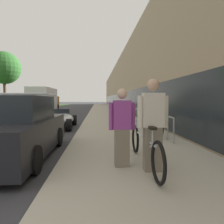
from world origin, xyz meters
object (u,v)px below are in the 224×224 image
at_px(cruiser_bike_farthest, 140,117).
at_px(parked_sedan_curbside, 17,130).
at_px(bike_rack_hoop, 171,126).
at_px(moving_truck, 44,100).
at_px(tandem_bicycle, 144,147).
at_px(street_tree_far, 4,68).
at_px(cruiser_bike_middle, 142,120).
at_px(person_bystander, 122,127).
at_px(cruiser_bike_nearest, 156,125).
at_px(person_rider, 153,125).
at_px(vintage_roadster_curbside, 57,120).

xyz_separation_m(cruiser_bike_farthest, parked_sedan_curbside, (-4.73, -6.75, 0.26)).
xyz_separation_m(bike_rack_hoop, moving_truck, (-8.66, 17.59, 0.80)).
relative_size(tandem_bicycle, street_tree_far, 0.44).
relative_size(cruiser_bike_middle, street_tree_far, 0.27).
bearing_deg(moving_truck, person_bystander, -71.31).
bearing_deg(cruiser_bike_farthest, cruiser_bike_nearest, -94.41).
xyz_separation_m(person_bystander, cruiser_bike_farthest, (2.12, 7.92, -0.47)).
bearing_deg(street_tree_far, bike_rack_hoop, -50.94).
relative_size(tandem_bicycle, cruiser_bike_farthest, 1.53).
bearing_deg(cruiser_bike_nearest, bike_rack_hoop, -83.31).
xyz_separation_m(person_rider, cruiser_bike_farthest, (1.55, 8.23, -0.55)).
distance_m(tandem_bicycle, vintage_roadster_curbside, 7.23).
distance_m(tandem_bicycle, cruiser_bike_farthest, 8.05).
height_order(person_bystander, parked_sedan_curbside, person_bystander).
height_order(person_rider, cruiser_bike_nearest, person_rider).
bearing_deg(street_tree_far, cruiser_bike_middle, -43.51).
bearing_deg(vintage_roadster_curbside, parked_sedan_curbside, -89.73).
distance_m(person_rider, cruiser_bike_nearest, 4.07).
bearing_deg(parked_sedan_curbside, cruiser_bike_middle, 46.70).
height_order(bike_rack_hoop, moving_truck, moving_truck).
xyz_separation_m(vintage_roadster_curbside, street_tree_far, (-7.15, 10.18, 4.21)).
relative_size(person_rider, street_tree_far, 0.29).
distance_m(parked_sedan_curbside, vintage_roadster_curbside, 5.40).
bearing_deg(cruiser_bike_nearest, vintage_roadster_curbside, 145.64).
relative_size(person_bystander, cruiser_bike_farthest, 0.92).
distance_m(person_rider, street_tree_far, 20.28).
height_order(cruiser_bike_middle, cruiser_bike_farthest, cruiser_bike_middle).
xyz_separation_m(parked_sedan_curbside, vintage_roadster_curbside, (-0.03, 5.39, -0.30)).
bearing_deg(bike_rack_hoop, cruiser_bike_middle, 92.95).
bearing_deg(vintage_roadster_curbside, cruiser_bike_nearest, -34.36).
height_order(bike_rack_hoop, cruiser_bike_middle, cruiser_bike_middle).
bearing_deg(bike_rack_hoop, cruiser_bike_nearest, 96.69).
height_order(cruiser_bike_middle, parked_sedan_curbside, parked_sedan_curbside).
distance_m(person_rider, moving_truck, 21.49).
xyz_separation_m(cruiser_bike_farthest, street_tree_far, (-11.91, 8.82, 4.17)).
height_order(tandem_bicycle, street_tree_far, street_tree_far).
xyz_separation_m(bike_rack_hoop, street_tree_far, (-11.71, 14.43, 4.02)).
distance_m(person_rider, bike_rack_hoop, 2.97).
relative_size(parked_sedan_curbside, moving_truck, 0.56).
distance_m(cruiser_bike_farthest, street_tree_far, 15.39).
xyz_separation_m(bike_rack_hoop, vintage_roadster_curbside, (-4.56, 4.26, -0.19)).
xyz_separation_m(parked_sedan_curbside, street_tree_far, (-7.17, 15.57, 3.91)).
bearing_deg(person_rider, cruiser_bike_middle, 79.11).
height_order(tandem_bicycle, parked_sedan_curbside, parked_sedan_curbside).
relative_size(cruiser_bike_nearest, cruiser_bike_middle, 1.10).
height_order(cruiser_bike_nearest, street_tree_far, street_tree_far).
distance_m(cruiser_bike_nearest, street_tree_far, 18.03).
relative_size(person_rider, vintage_roadster_curbside, 0.45).
bearing_deg(person_bystander, parked_sedan_curbside, 155.92).
relative_size(vintage_roadster_curbside, moving_truck, 0.54).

